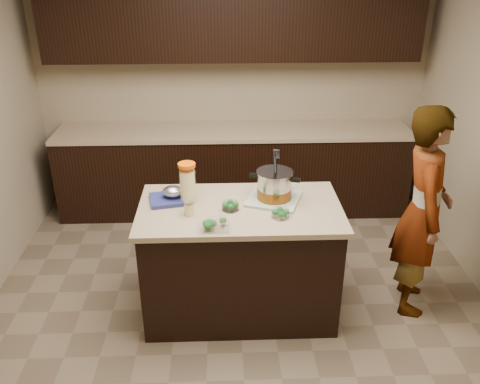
# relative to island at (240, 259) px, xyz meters

# --- Properties ---
(ground_plane) EXTENTS (4.00, 4.00, 0.00)m
(ground_plane) POSITION_rel_island_xyz_m (0.00, 0.00, -0.45)
(ground_plane) COLOR brown
(ground_plane) RESTS_ON ground
(room_shell) EXTENTS (4.04, 4.04, 2.72)m
(room_shell) POSITION_rel_island_xyz_m (0.00, 0.00, 1.26)
(room_shell) COLOR tan
(room_shell) RESTS_ON ground
(back_cabinets) EXTENTS (3.60, 0.63, 2.33)m
(back_cabinets) POSITION_rel_island_xyz_m (0.00, 1.74, 0.49)
(back_cabinets) COLOR black
(back_cabinets) RESTS_ON ground
(island) EXTENTS (1.46, 0.81, 0.90)m
(island) POSITION_rel_island_xyz_m (0.00, 0.00, 0.00)
(island) COLOR black
(island) RESTS_ON ground
(dish_towel) EXTENTS (0.46, 0.46, 0.02)m
(dish_towel) POSITION_rel_island_xyz_m (0.25, 0.10, 0.46)
(dish_towel) COLOR #5A8056
(dish_towel) RESTS_ON island
(stock_pot) EXTENTS (0.37, 0.34, 0.38)m
(stock_pot) POSITION_rel_island_xyz_m (0.25, 0.10, 0.56)
(stock_pot) COLOR #B7B7BC
(stock_pot) RESTS_ON dish_towel
(lemonade_pitcher) EXTENTS (0.16, 0.16, 0.30)m
(lemonade_pitcher) POSITION_rel_island_xyz_m (-0.37, 0.09, 0.59)
(lemonade_pitcher) COLOR #EEDB91
(lemonade_pitcher) RESTS_ON island
(mason_jar) EXTENTS (0.10, 0.10, 0.13)m
(mason_jar) POSITION_rel_island_xyz_m (-0.36, -0.10, 0.50)
(mason_jar) COLOR #EEDB91
(mason_jar) RESTS_ON island
(broccoli_tub_left) EXTENTS (0.15, 0.15, 0.06)m
(broccoli_tub_left) POSITION_rel_island_xyz_m (-0.07, -0.04, 0.47)
(broccoli_tub_left) COLOR silver
(broccoli_tub_left) RESTS_ON island
(broccoli_tub_right) EXTENTS (0.15, 0.15, 0.06)m
(broccoli_tub_right) POSITION_rel_island_xyz_m (0.27, -0.16, 0.47)
(broccoli_tub_right) COLOR silver
(broccoli_tub_right) RESTS_ON island
(broccoli_tub_rect) EXTENTS (0.20, 0.15, 0.07)m
(broccoli_tub_rect) POSITION_rel_island_xyz_m (-0.18, -0.31, 0.48)
(broccoli_tub_rect) COLOR silver
(broccoli_tub_rect) RESTS_ON island
(blue_tray) EXTENTS (0.33, 0.29, 0.11)m
(blue_tray) POSITION_rel_island_xyz_m (-0.50, 0.12, 0.49)
(blue_tray) COLOR navy
(blue_tray) RESTS_ON island
(person) EXTENTS (0.51, 0.67, 1.63)m
(person) POSITION_rel_island_xyz_m (1.35, 0.03, 0.36)
(person) COLOR gray
(person) RESTS_ON ground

